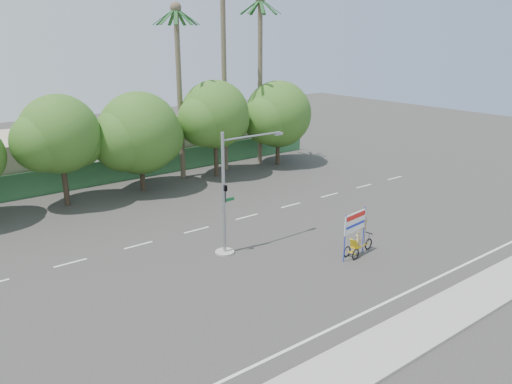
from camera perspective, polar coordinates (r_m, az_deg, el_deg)
ground at (r=27.43m, az=5.53°, el=-8.37°), size 120.00×120.00×0.00m
sidewalk_near at (r=23.19m, az=18.57°, el=-14.33°), size 50.00×2.40×0.12m
fence at (r=44.32m, az=-13.57°, el=2.75°), size 38.00×0.08×2.00m
building_right at (r=51.55m, az=-7.56°, el=6.05°), size 14.00×8.00×3.60m
tree_left at (r=37.93m, az=-21.59°, el=5.85°), size 6.66×5.60×8.07m
tree_center at (r=40.02m, az=-13.24°, el=6.31°), size 7.62×6.40×7.85m
tree_right at (r=43.15m, az=-4.75°, el=8.55°), size 6.90×5.80×8.36m
tree_far_right at (r=47.33m, az=2.50°, el=8.66°), size 7.38×6.20×7.94m
palm_tall at (r=45.02m, az=-3.71°, el=15.63°), size 3.73×3.79×17.45m
palm_mid at (r=47.40m, az=0.47°, el=14.47°), size 3.73×3.79×15.45m
palm_short at (r=42.78m, az=-8.83°, el=13.21°), size 3.73×3.79×14.45m
traffic_signal at (r=27.94m, az=-3.16°, el=-1.34°), size 4.72×1.10×7.00m
trike_billboard at (r=28.63m, az=11.47°, el=-5.05°), size 2.82×0.82×2.79m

